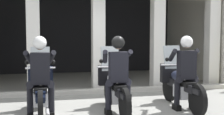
% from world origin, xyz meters
% --- Properties ---
extents(ground_plane, '(80.00, 80.00, 0.00)m').
position_xyz_m(ground_plane, '(0.00, 3.00, 0.00)').
color(ground_plane, gray).
extents(station_building, '(8.27, 4.81, 3.25)m').
position_xyz_m(station_building, '(0.09, 4.58, 2.02)').
color(station_building, black).
rests_on(station_building, ground).
extents(kerb_strip, '(7.77, 0.24, 0.12)m').
position_xyz_m(kerb_strip, '(0.09, 1.73, 0.06)').
color(kerb_strip, '#B7B5AD').
rests_on(kerb_strip, ground).
extents(motorcycle_left, '(0.62, 2.04, 1.35)m').
position_xyz_m(motorcycle_left, '(-1.51, -0.15, 0.50)').
color(motorcycle_left, black).
rests_on(motorcycle_left, ground).
extents(police_officer_left, '(0.63, 0.61, 1.58)m').
position_xyz_m(police_officer_left, '(-1.51, -0.43, 0.94)').
color(police_officer_left, black).
rests_on(police_officer_left, ground).
extents(motorcycle_center, '(0.62, 2.04, 1.35)m').
position_xyz_m(motorcycle_center, '(0.00, -0.23, 0.50)').
color(motorcycle_center, black).
rests_on(motorcycle_center, ground).
extents(police_officer_center, '(0.63, 0.61, 1.58)m').
position_xyz_m(police_officer_center, '(0.00, -0.52, 0.94)').
color(police_officer_center, black).
rests_on(police_officer_center, ground).
extents(motorcycle_right, '(0.62, 2.04, 1.35)m').
position_xyz_m(motorcycle_right, '(1.51, -0.15, 0.50)').
color(motorcycle_right, black).
rests_on(motorcycle_right, ground).
extents(police_officer_right, '(0.63, 0.61, 1.58)m').
position_xyz_m(police_officer_right, '(1.51, -0.43, 0.94)').
color(police_officer_right, black).
rests_on(police_officer_right, ground).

